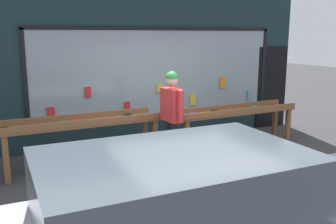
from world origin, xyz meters
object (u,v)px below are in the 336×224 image
object	(u,v)px
display_table_left	(83,126)
display_table_right	(235,114)
small_dog	(149,154)
person_browsing	(172,111)

from	to	relation	value
display_table_left	display_table_right	distance (m)	3.30
display_table_left	small_dog	size ratio (longest dim) A/B	5.20
person_browsing	small_dog	bearing A→B (deg)	100.59
display_table_left	person_browsing	distance (m)	1.65
person_browsing	small_dog	size ratio (longest dim) A/B	3.18
display_table_right	person_browsing	size ratio (longest dim) A/B	1.63
display_table_right	small_dog	world-z (taller)	display_table_right
display_table_left	small_dog	bearing A→B (deg)	-35.85
display_table_right	person_browsing	distance (m)	1.91
small_dog	person_browsing	bearing A→B (deg)	-100.21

